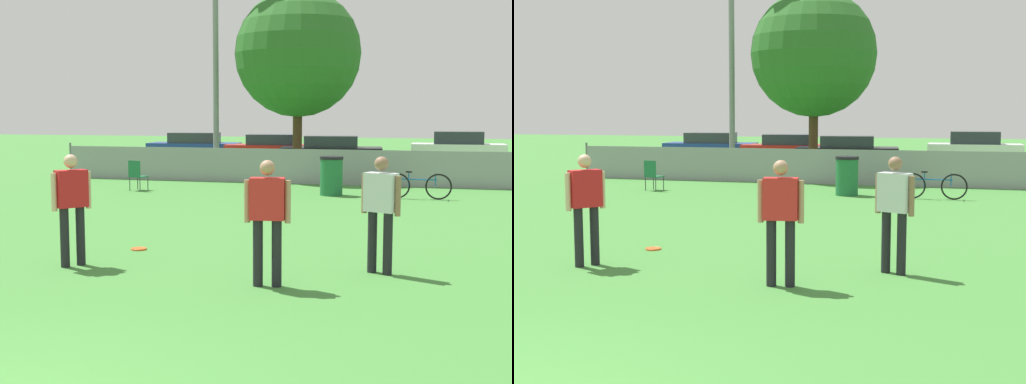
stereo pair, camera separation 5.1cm
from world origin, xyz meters
The scene contains 14 objects.
fence_backline centered at (0.00, 18.00, 0.55)m, with size 18.62×0.07×1.21m.
light_pole centered at (-4.58, 19.79, 5.91)m, with size 0.90×0.36×10.23m.
tree_near_pole centered at (-1.74, 20.10, 4.23)m, with size 4.30×4.30×6.39m.
player_receiver_white centered at (2.54, 5.97, 0.96)m, with size 0.56×0.38×1.64m.
player_thrower_red centered at (1.22, 4.84, 0.96)m, with size 0.60×0.28×1.64m.
player_defender_red centered at (-1.84, 5.25, 0.96)m, with size 0.44×0.49×1.64m.
frisbee_disc centered at (-1.45, 6.66, 0.01)m, with size 0.26×0.26×0.03m.
folding_chair_sideline centered at (-5.30, 14.81, 0.49)m, with size 0.50×0.50×0.88m.
bicycle_sideline centered at (2.60, 14.94, 0.35)m, with size 1.73×0.44×0.73m.
trash_bin centered at (0.29, 15.19, 0.53)m, with size 0.64×0.64×1.06m.
parked_car_blue centered at (-8.29, 27.52, 0.64)m, with size 4.35×2.19×1.31m.
parked_car_red centered at (-4.42, 26.87, 0.64)m, with size 4.21×2.26×1.28m.
parked_car_dark centered at (-1.41, 25.18, 0.63)m, with size 4.31×2.27×1.30m.
parked_car_white centered at (3.63, 27.83, 0.70)m, with size 3.94×1.78×1.44m.
Camera 1 is at (3.52, -3.91, 2.24)m, focal length 50.00 mm.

